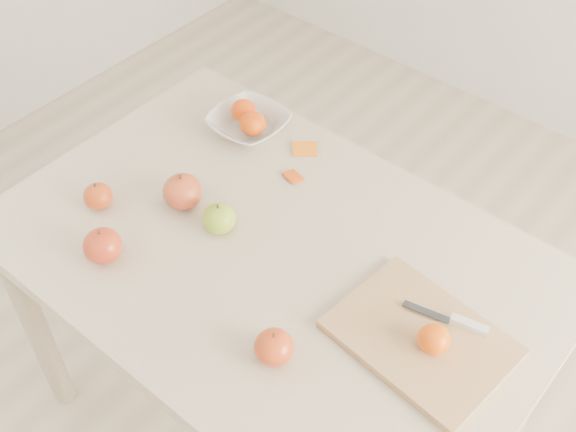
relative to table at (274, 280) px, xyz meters
The scene contains 15 objects.
ground 0.65m from the table, ahead, with size 3.50×3.50×0.00m, color #C6B293.
table is the anchor object (origin of this frame).
cutting_board 0.38m from the table, ahead, with size 0.33×0.24×0.02m, color tan.
board_tangerine 0.42m from the table, ahead, with size 0.06×0.06×0.05m, color #DB3E07.
fruit_bowl 0.43m from the table, 139.44° to the left, with size 0.19×0.19×0.05m, color silver.
bowl_tangerine_near 0.46m from the table, 140.57° to the left, with size 0.06×0.06×0.06m, color #D83E07.
bowl_tangerine_far 0.41m from the table, 138.22° to the left, with size 0.07×0.07×0.06m, color #C74807.
orange_peel_a 0.35m from the table, 117.36° to the left, with size 0.06×0.04×0.00m, color orange.
orange_peel_b 0.26m from the table, 119.15° to the left, with size 0.04×0.04×0.00m, color #D74B0F.
paring_knife 0.44m from the table, 10.94° to the left, with size 0.17×0.06×0.01m.
apple_green 0.19m from the table, 168.97° to the right, with size 0.07×0.07×0.07m, color #5E9717.
apple_red_c 0.38m from the table, 137.39° to the right, with size 0.08×0.08×0.07m, color #8D0C03.
apple_red_b 0.29m from the table, behind, with size 0.09×0.09×0.08m, color maroon.
apple_red_d 0.44m from the table, 159.36° to the right, with size 0.07×0.07×0.06m, color maroon.
apple_red_e 0.30m from the table, 48.71° to the right, with size 0.08×0.08×0.07m, color maroon.
Camera 1 is at (0.68, -0.76, 1.92)m, focal length 45.00 mm.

